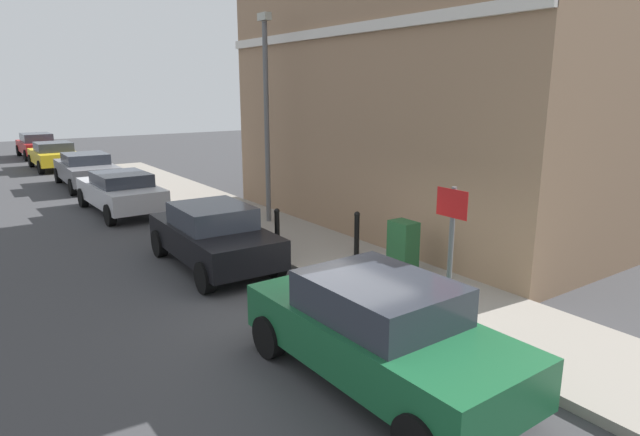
% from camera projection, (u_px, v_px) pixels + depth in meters
% --- Properties ---
extents(ground, '(80.00, 80.00, 0.00)m').
position_uv_depth(ground, '(323.00, 312.00, 9.63)').
color(ground, '#38383A').
extents(sidewalk, '(2.48, 30.00, 0.15)m').
position_uv_depth(sidewalk, '(258.00, 225.00, 15.48)').
color(sidewalk, gray).
rests_on(sidewalk, ground).
extents(corner_building, '(6.11, 11.32, 8.02)m').
position_uv_depth(corner_building, '(428.00, 85.00, 15.07)').
color(corner_building, '#937256').
rests_on(corner_building, ground).
extents(car_green, '(1.92, 4.16, 1.48)m').
position_uv_depth(car_green, '(380.00, 330.00, 7.13)').
color(car_green, '#195933').
rests_on(car_green, ground).
extents(car_black, '(1.89, 4.00, 1.41)m').
position_uv_depth(car_black, '(213.00, 235.00, 11.92)').
color(car_black, black).
rests_on(car_black, ground).
extents(car_silver, '(1.89, 4.32, 1.32)m').
position_uv_depth(car_silver, '(121.00, 191.00, 17.18)').
color(car_silver, '#B7B7BC').
rests_on(car_silver, ground).
extents(car_grey, '(1.98, 4.48, 1.37)m').
position_uv_depth(car_grey, '(86.00, 169.00, 21.74)').
color(car_grey, slate).
rests_on(car_grey, ground).
extents(car_yellow, '(1.92, 4.01, 1.35)m').
position_uv_depth(car_yellow, '(54.00, 155.00, 26.57)').
color(car_yellow, gold).
rests_on(car_yellow, ground).
extents(car_red, '(1.86, 4.10, 1.40)m').
position_uv_depth(car_red, '(37.00, 145.00, 31.10)').
color(car_red, maroon).
rests_on(car_red, ground).
extents(utility_cabinet, '(0.46, 0.61, 1.15)m').
position_uv_depth(utility_cabinet, '(403.00, 251.00, 10.92)').
color(utility_cabinet, '#1E4C28').
rests_on(utility_cabinet, sidewalk).
extents(bollard_near_cabinet, '(0.14, 0.14, 1.04)m').
position_uv_depth(bollard_near_cabinet, '(357.00, 232.00, 12.26)').
color(bollard_near_cabinet, black).
rests_on(bollard_near_cabinet, sidewalk).
extents(bollard_far_kerb, '(0.14, 0.14, 1.04)m').
position_uv_depth(bollard_far_kerb, '(277.00, 229.00, 12.57)').
color(bollard_far_kerb, black).
rests_on(bollard_far_kerb, sidewalk).
extents(street_sign, '(0.08, 0.60, 2.30)m').
position_uv_depth(street_sign, '(451.00, 237.00, 8.27)').
color(street_sign, '#59595B').
rests_on(street_sign, sidewalk).
extents(lamppost, '(0.20, 0.44, 5.72)m').
position_uv_depth(lamppost, '(266.00, 111.00, 14.90)').
color(lamppost, '#59595B').
rests_on(lamppost, sidewalk).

